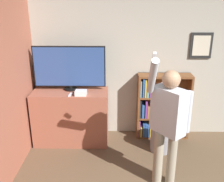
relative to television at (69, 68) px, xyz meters
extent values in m
cube|color=#B2AD9E|center=(1.56, 0.30, -0.01)|extent=(6.48, 0.06, 2.70)
cube|color=black|center=(2.26, 0.26, 0.33)|extent=(0.38, 0.02, 0.44)
cube|color=beige|center=(2.26, 0.25, 0.33)|extent=(0.29, 0.01, 0.35)
cube|color=#93513D|center=(-0.71, -1.09, -0.01)|extent=(0.06, 4.33, 2.70)
cube|color=#93513D|center=(0.00, -0.09, -0.88)|extent=(1.29, 0.55, 0.96)
cylinder|color=black|center=(0.00, 0.00, -0.38)|extent=(0.22, 0.22, 0.03)
cylinder|color=black|center=(0.00, 0.00, -0.34)|extent=(0.06, 0.06, 0.05)
cube|color=black|center=(0.00, 0.00, 0.02)|extent=(1.22, 0.04, 0.70)
cube|color=#2D4C8C|center=(0.00, -0.02, 0.02)|extent=(1.18, 0.01, 0.66)
cube|color=white|center=(0.21, -0.25, -0.36)|extent=(0.19, 0.16, 0.08)
cube|color=white|center=(0.04, -0.28, -0.39)|extent=(0.05, 0.14, 0.02)
cube|color=brown|center=(1.20, 0.11, -0.75)|extent=(0.04, 0.28, 1.20)
cube|color=brown|center=(2.11, 0.11, -0.75)|extent=(0.04, 0.28, 1.20)
cube|color=brown|center=(1.65, 0.25, -0.75)|extent=(0.94, 0.01, 1.20)
cube|color=brown|center=(1.65, 0.11, -1.34)|extent=(0.87, 0.28, 0.04)
cube|color=brown|center=(1.65, 0.11, -0.96)|extent=(0.87, 0.28, 0.04)
cube|color=brown|center=(1.65, 0.11, -0.55)|extent=(0.87, 0.28, 0.04)
cube|color=brown|center=(1.65, 0.11, -0.17)|extent=(0.87, 0.28, 0.04)
cube|color=#7A3889|center=(1.23, 0.08, -1.17)|extent=(0.02, 0.21, 0.33)
cube|color=gold|center=(1.26, 0.09, -1.23)|extent=(0.03, 0.23, 0.21)
cube|color=#2D569E|center=(1.31, 0.10, -1.20)|extent=(0.03, 0.25, 0.27)
cube|color=#2D569E|center=(1.35, 0.09, -1.21)|extent=(0.04, 0.24, 0.27)
cube|color=#2D569E|center=(1.39, 0.10, -1.22)|extent=(0.03, 0.25, 0.23)
cube|color=gold|center=(1.43, 0.09, -1.23)|extent=(0.03, 0.23, 0.22)
cube|color=#232328|center=(1.23, 0.11, -0.77)|extent=(0.03, 0.26, 0.33)
cube|color=#2D569E|center=(1.28, 0.09, -0.81)|extent=(0.04, 0.24, 0.25)
cube|color=#7A3889|center=(1.33, 0.10, -0.78)|extent=(0.03, 0.26, 0.32)
cube|color=#99663D|center=(1.37, 0.10, -0.82)|extent=(0.04, 0.26, 0.23)
cube|color=#99663D|center=(1.41, 0.07, -0.80)|extent=(0.03, 0.20, 0.28)
cube|color=#5B8E99|center=(1.23, 0.10, -0.39)|extent=(0.02, 0.25, 0.29)
cube|color=#2D569E|center=(1.27, 0.09, -0.37)|extent=(0.03, 0.22, 0.34)
cube|color=gold|center=(1.31, 0.09, -0.38)|extent=(0.03, 0.23, 0.32)
cube|color=#5B8E99|center=(1.35, 0.11, -0.44)|extent=(0.04, 0.26, 0.20)
cube|color=#7A3889|center=(1.39, 0.08, -0.41)|extent=(0.03, 0.20, 0.25)
cube|color=orange|center=(1.44, 0.07, -0.38)|extent=(0.04, 0.20, 0.30)
cylinder|color=gray|center=(1.37, -1.22, -0.95)|extent=(0.13, 0.13, 0.82)
cylinder|color=gray|center=(1.55, -1.22, -0.95)|extent=(0.13, 0.13, 0.82)
cube|color=#B7BCC6|center=(1.46, -1.22, -0.23)|extent=(0.45, 0.48, 0.61)
sphere|color=#9E7556|center=(1.46, -1.22, 0.19)|extent=(0.23, 0.23, 0.23)
cylinder|color=#B7BCC6|center=(1.71, -1.22, -0.25)|extent=(0.09, 0.09, 0.56)
cylinder|color=#B7BCC6|center=(1.22, -1.33, 0.26)|extent=(0.09, 0.40, 0.51)
cube|color=white|center=(1.22, -1.39, 0.49)|extent=(0.04, 0.09, 0.14)
cylinder|color=gray|center=(1.55, -0.38, -1.13)|extent=(0.34, 0.34, 0.44)
camera|label=1|loc=(0.79, -4.27, 1.16)|focal=42.00mm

